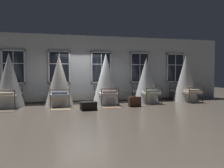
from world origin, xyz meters
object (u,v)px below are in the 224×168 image
cot_fifth (146,81)px  suitcase_dark (135,102)px  cot_third (59,81)px  cot_second (9,80)px  travel_trunk (88,106)px  cot_sixth (186,79)px  cot_fourth (106,79)px

cot_fifth → suitcase_dark: 1.96m
cot_third → cot_second: bearing=88.3°
suitcase_dark → travel_trunk: suitcase_dark is taller
cot_fifth → travel_trunk: 3.86m
cot_second → cot_fifth: size_ratio=1.05×
cot_third → cot_fifth: (4.38, 0.03, -0.02)m
cot_second → travel_trunk: 3.94m
cot_sixth → travel_trunk: size_ratio=3.87×
cot_sixth → suitcase_dark: (-3.38, -1.34, -0.98)m
cot_second → suitcase_dark: size_ratio=4.20×
cot_fourth → travel_trunk: (-1.12, -1.81, -1.03)m
cot_fourth → suitcase_dark: size_ratio=4.28×
cot_third → cot_sixth: size_ratio=0.95×
cot_sixth → suitcase_dark: size_ratio=4.29×
suitcase_dark → travel_trunk: bearing=-173.2°
cot_second → cot_fourth: (4.43, -0.06, 0.02)m
cot_fourth → cot_fifth: cot_fourth is taller
cot_third → travel_trunk: (1.12, -1.80, -0.97)m
cot_fourth → suitcase_dark: bearing=-142.0°
cot_third → cot_fourth: bearing=-89.5°
cot_fourth → cot_second: bearing=89.1°
cot_third → cot_fifth: cot_third is taller
cot_second → cot_third: 2.19m
cot_third → suitcase_dark: bearing=-111.6°
cot_third → cot_sixth: cot_sixth is taller
cot_fifth → cot_third: bearing=89.5°
cot_third → cot_sixth: (6.66, 0.03, 0.06)m
suitcase_dark → cot_third: bearing=152.4°
cot_second → travel_trunk: size_ratio=3.79×
cot_second → cot_third: bearing=-90.2°
cot_third → travel_trunk: 2.33m
cot_second → suitcase_dark: bearing=-102.5°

